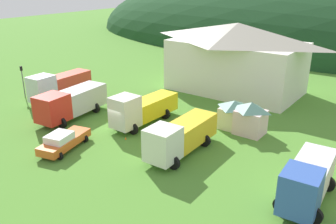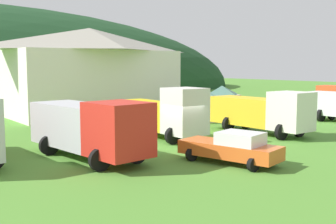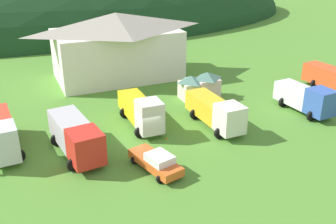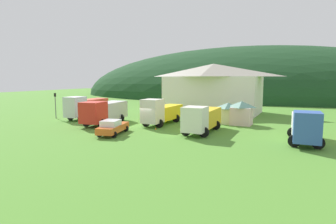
% 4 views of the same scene
% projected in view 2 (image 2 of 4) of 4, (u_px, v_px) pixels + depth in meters
% --- Properties ---
extents(ground_plane, '(200.00, 200.00, 0.00)m').
position_uv_depth(ground_plane, '(181.00, 145.00, 26.57)').
color(ground_plane, '#4C842D').
extents(depot_building, '(17.22, 10.05, 8.71)m').
position_uv_depth(depot_building, '(90.00, 70.00, 42.63)').
color(depot_building, white).
rests_on(depot_building, ground).
extents(play_shed_cream, '(2.64, 2.59, 2.86)m').
position_uv_depth(play_shed_cream, '(204.00, 105.00, 37.40)').
color(play_shed_cream, beige).
rests_on(play_shed_cream, ground).
extents(play_shed_pink, '(2.85, 2.44, 3.17)m').
position_uv_depth(play_shed_pink, '(222.00, 102.00, 38.23)').
color(play_shed_pink, beige).
rests_on(play_shed_pink, ground).
extents(crane_truck_red, '(3.91, 8.55, 3.22)m').
position_uv_depth(crane_truck_red, '(91.00, 126.00, 22.28)').
color(crane_truck_red, red).
rests_on(crane_truck_red, ground).
extents(flatbed_truck_yellow, '(3.09, 8.24, 3.55)m').
position_uv_depth(flatbed_truck_yellow, '(164.00, 113.00, 28.94)').
color(flatbed_truck_yellow, silver).
rests_on(flatbed_truck_yellow, ground).
extents(heavy_rig_striped, '(3.26, 8.12, 3.20)m').
position_uv_depth(heavy_rig_striped, '(263.00, 111.00, 30.59)').
color(heavy_rig_striped, silver).
rests_on(heavy_rig_striped, ground).
extents(service_pickup_orange, '(3.14, 5.56, 1.66)m').
position_uv_depth(service_pickup_orange, '(232.00, 147.00, 21.41)').
color(service_pickup_orange, '#DB5C23').
rests_on(service_pickup_orange, ground).
extents(traffic_cone_near_pickup, '(0.36, 0.36, 0.50)m').
position_uv_depth(traffic_cone_near_pickup, '(212.00, 144.00, 26.92)').
color(traffic_cone_near_pickup, orange).
rests_on(traffic_cone_near_pickup, ground).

